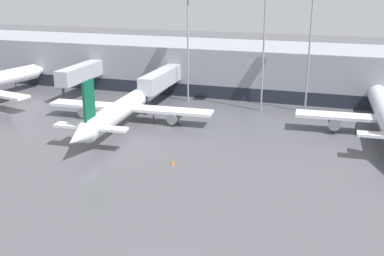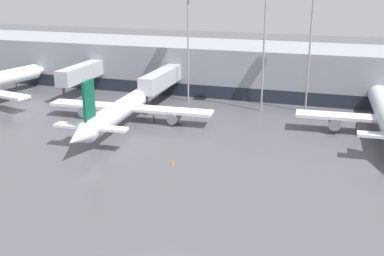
{
  "view_description": "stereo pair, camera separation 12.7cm",
  "coord_description": "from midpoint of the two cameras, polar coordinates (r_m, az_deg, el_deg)",
  "views": [
    {
      "loc": [
        11.63,
        -29.6,
        21.97
      ],
      "look_at": [
        -6.18,
        26.84,
        3.0
      ],
      "focal_mm": 45.0,
      "sensor_mm": 36.0,
      "label": 1
    },
    {
      "loc": [
        11.75,
        -29.56,
        21.97
      ],
      "look_at": [
        -6.18,
        26.84,
        3.0
      ],
      "focal_mm": 45.0,
      "sensor_mm": 36.0,
      "label": 2
    }
  ],
  "objects": [
    {
      "name": "terminal_building",
      "position": [
        93.86,
        9.98,
        6.77
      ],
      "size": [
        160.0,
        30.13,
        9.0
      ],
      "color": "gray",
      "rests_on": "ground_plane"
    },
    {
      "name": "parked_jet_2",
      "position": [
        75.69,
        -7.49,
        2.78
      ],
      "size": [
        26.51,
        38.36,
        9.16
      ],
      "rotation": [
        0.0,
        0.0,
        1.61
      ],
      "color": "silver",
      "rests_on": "ground_plane"
    },
    {
      "name": "traffic_cone_2",
      "position": [
        58.28,
        -2.41,
        -4.04
      ],
      "size": [
        0.41,
        0.41,
        0.66
      ],
      "color": "orange",
      "rests_on": "ground_plane"
    },
    {
      "name": "apron_light_mast_1",
      "position": [
        79.36,
        8.63,
        13.42
      ],
      "size": [
        1.8,
        1.8,
        20.9
      ],
      "color": "gray",
      "rests_on": "ground_plane"
    },
    {
      "name": "apron_light_mast_2",
      "position": [
        84.97,
        -0.54,
        13.08
      ],
      "size": [
        1.8,
        1.8,
        19.15
      ],
      "color": "gray",
      "rests_on": "ground_plane"
    },
    {
      "name": "apron_light_mast_6",
      "position": [
        79.99,
        14.05,
        13.65
      ],
      "size": [
        1.8,
        1.8,
        21.99
      ],
      "color": "gray",
      "rests_on": "ground_plane"
    }
  ]
}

